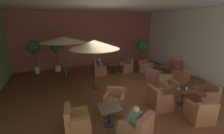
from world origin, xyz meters
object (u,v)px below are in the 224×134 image
at_px(cafe_table_mid_center, 113,66).
at_px(armchair_rear_right_north, 181,77).
at_px(cafe_table_rear_right, 164,69).
at_px(armchair_rear_right_south, 147,68).
at_px(armchair_front_right_east, 115,101).
at_px(armchair_rear_right_east, 173,68).
at_px(potted_tree_left_corner, 34,50).
at_px(armchair_front_left_west, 159,100).
at_px(patio_umbrella_tall_red, 95,45).
at_px(armchair_rear_right_west, 154,76).
at_px(armchair_front_right_north, 137,130).
at_px(patron_blue_shirt, 136,118).
at_px(armchair_mid_center_north, 99,70).
at_px(cafe_table_front_left, 183,94).
at_px(armchair_front_left_east, 206,96).
at_px(patron_by_window, 99,64).
at_px(potted_tree_mid_left, 142,48).
at_px(armchair_front_left_south, 167,87).
at_px(cafe_table_front_right, 109,111).
at_px(armchair_front_left_north, 200,113).
at_px(open_laptop, 182,88).
at_px(patio_umbrella_center_beige, 63,40).
at_px(armchair_front_right_south, 77,122).
at_px(armchair_mid_center_east, 126,67).
at_px(potted_tree_mid_right, 56,51).
at_px(iced_drink_cup, 186,88).

xyz_separation_m(cafe_table_mid_center, armchair_rear_right_north, (3.03, -2.93, -0.22)).
distance_m(cafe_table_rear_right, armchair_rear_right_south, 1.19).
xyz_separation_m(armchair_front_right_east, cafe_table_mid_center, (1.63, 4.11, 0.23)).
distance_m(armchair_rear_right_east, potted_tree_left_corner, 9.26).
xyz_separation_m(armchair_front_left_west, patio_umbrella_tall_red, (-1.73, 2.83, 1.93)).
xyz_separation_m(armchair_front_right_east, armchair_rear_right_west, (3.25, 1.82, -0.00)).
relative_size(armchair_front_right_north, patron_blue_shirt, 1.69).
bearing_deg(armchair_front_left_west, armchair_mid_center_north, 101.51).
bearing_deg(armchair_front_right_north, patron_blue_shirt, 117.62).
distance_m(cafe_table_rear_right, patio_umbrella_tall_red, 4.79).
relative_size(cafe_table_front_left, potted_tree_left_corner, 0.31).
relative_size(armchair_front_left_east, patron_by_window, 1.41).
distance_m(armchair_mid_center_north, potted_tree_mid_left, 4.22).
xyz_separation_m(armchair_front_left_south, patron_blue_shirt, (-3.00, -2.06, 0.40)).
xyz_separation_m(cafe_table_front_right, patron_by_window, (1.24, 4.99, 0.20)).
relative_size(armchair_front_left_north, armchair_rear_right_west, 0.96).
bearing_deg(armchair_front_left_east, cafe_table_rear_right, 80.73).
bearing_deg(armchair_front_right_north, cafe_table_front_left, 19.95).
height_order(armchair_rear_right_south, patron_blue_shirt, patron_blue_shirt).
relative_size(armchair_front_left_west, armchair_front_right_north, 0.87).
height_order(armchair_front_right_north, armchair_rear_right_north, armchair_front_right_north).
bearing_deg(armchair_front_left_north, armchair_front_right_east, 142.56).
distance_m(armchair_front_left_east, armchair_front_right_east, 3.91).
height_order(cafe_table_rear_right, patio_umbrella_tall_red, patio_umbrella_tall_red).
xyz_separation_m(armchair_mid_center_north, open_laptop, (2.02, -4.87, 0.40)).
xyz_separation_m(armchair_front_left_north, potted_tree_mid_left, (2.17, 7.06, 1.10)).
bearing_deg(armchair_front_left_west, armchair_front_left_south, 36.37).
height_order(armchair_front_right_north, patio_umbrella_center_beige, patio_umbrella_center_beige).
distance_m(cafe_table_mid_center, armchair_mid_center_north, 1.02).
relative_size(armchair_front_right_north, armchair_rear_right_south, 1.06).
relative_size(armchair_rear_right_west, potted_tree_left_corner, 0.45).
bearing_deg(armchair_front_left_south, armchair_front_right_east, -173.78).
distance_m(armchair_front_right_south, patron_by_window, 5.37).
bearing_deg(armchair_mid_center_north, armchair_mid_center_east, -1.11).
bearing_deg(armchair_front_right_east, armchair_rear_right_north, 14.24).
height_order(patio_umbrella_tall_red, potted_tree_mid_left, patio_umbrella_tall_red).
distance_m(armchair_mid_center_north, patio_umbrella_tall_red, 2.85).
bearing_deg(armchair_rear_right_north, armchair_rear_right_west, 155.49).
bearing_deg(cafe_table_front_right, potted_tree_left_corner, 110.06).
distance_m(armchair_front_left_east, armchair_mid_center_east, 5.21).
bearing_deg(armchair_front_right_east, patron_by_window, 80.78).
height_order(armchair_front_right_east, patron_by_window, patron_by_window).
distance_m(armchair_rear_right_east, armchair_rear_right_west, 2.35).
distance_m(cafe_table_front_left, potted_tree_left_corner, 9.00).
distance_m(potted_tree_left_corner, patron_blue_shirt, 8.37).
bearing_deg(armchair_rear_right_east, patio_umbrella_tall_red, -175.06).
xyz_separation_m(potted_tree_mid_right, iced_drink_cup, (4.57, -6.89, -0.71)).
bearing_deg(patron_blue_shirt, armchair_front_right_south, 145.52).
height_order(armchair_mid_center_north, armchair_mid_center_east, armchair_mid_center_east).
bearing_deg(armchair_front_left_east, potted_tree_left_corner, 134.36).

